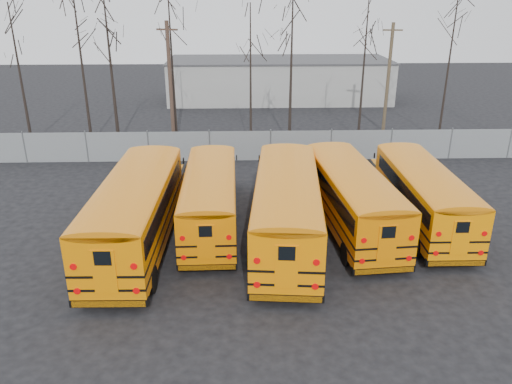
{
  "coord_description": "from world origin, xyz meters",
  "views": [
    {
      "loc": [
        -1.92,
        -19.55,
        10.41
      ],
      "look_at": [
        -1.25,
        2.35,
        1.6
      ],
      "focal_mm": 35.0,
      "sensor_mm": 36.0,
      "label": 1
    }
  ],
  "objects_px": {
    "bus_c": "(287,202)",
    "bus_e": "(422,190)",
    "bus_b": "(210,194)",
    "bus_d": "(351,192)",
    "bus_a": "(137,205)",
    "utility_pole_left": "(170,84)",
    "utility_pole_right": "(388,77)"
  },
  "relations": [
    {
      "from": "bus_a",
      "to": "bus_e",
      "type": "relative_size",
      "value": 1.13
    },
    {
      "from": "bus_b",
      "to": "bus_d",
      "type": "bearing_deg",
      "value": -3.31
    },
    {
      "from": "utility_pole_left",
      "to": "utility_pole_right",
      "type": "xyz_separation_m",
      "value": [
        16.34,
        3.59,
        -0.17
      ]
    },
    {
      "from": "utility_pole_left",
      "to": "bus_e",
      "type": "bearing_deg",
      "value": -26.83
    },
    {
      "from": "bus_d",
      "to": "bus_c",
      "type": "bearing_deg",
      "value": -160.34
    },
    {
      "from": "utility_pole_left",
      "to": "bus_d",
      "type": "bearing_deg",
      "value": -35.89
    },
    {
      "from": "bus_d",
      "to": "bus_e",
      "type": "bearing_deg",
      "value": 0.56
    },
    {
      "from": "bus_a",
      "to": "utility_pole_right",
      "type": "xyz_separation_m",
      "value": [
        15.95,
        19.05,
        2.35
      ]
    },
    {
      "from": "bus_c",
      "to": "bus_e",
      "type": "bearing_deg",
      "value": 19.94
    },
    {
      "from": "bus_c",
      "to": "bus_e",
      "type": "distance_m",
      "value": 6.8
    },
    {
      "from": "bus_e",
      "to": "utility_pole_left",
      "type": "height_order",
      "value": "utility_pole_left"
    },
    {
      "from": "bus_e",
      "to": "bus_b",
      "type": "bearing_deg",
      "value": -179.2
    },
    {
      "from": "bus_a",
      "to": "utility_pole_right",
      "type": "height_order",
      "value": "utility_pole_right"
    },
    {
      "from": "utility_pole_right",
      "to": "bus_d",
      "type": "bearing_deg",
      "value": -102.43
    },
    {
      "from": "bus_a",
      "to": "bus_d",
      "type": "xyz_separation_m",
      "value": [
        9.56,
        1.54,
        -0.14
      ]
    },
    {
      "from": "bus_c",
      "to": "utility_pole_left",
      "type": "height_order",
      "value": "utility_pole_left"
    },
    {
      "from": "bus_b",
      "to": "bus_a",
      "type": "bearing_deg",
      "value": -150.07
    },
    {
      "from": "bus_c",
      "to": "bus_e",
      "type": "height_order",
      "value": "bus_c"
    },
    {
      "from": "bus_b",
      "to": "utility_pole_left",
      "type": "height_order",
      "value": "utility_pole_left"
    },
    {
      "from": "bus_e",
      "to": "utility_pole_left",
      "type": "bearing_deg",
      "value": 135.1
    },
    {
      "from": "bus_d",
      "to": "utility_pole_left",
      "type": "xyz_separation_m",
      "value": [
        -9.94,
        13.92,
        2.67
      ]
    },
    {
      "from": "bus_d",
      "to": "utility_pole_right",
      "type": "xyz_separation_m",
      "value": [
        6.39,
        17.51,
        2.5
      ]
    },
    {
      "from": "bus_a",
      "to": "bus_e",
      "type": "xyz_separation_m",
      "value": [
        13.02,
        1.87,
        -0.21
      ]
    },
    {
      "from": "bus_e",
      "to": "bus_c",
      "type": "bearing_deg",
      "value": -164.66
    },
    {
      "from": "bus_d",
      "to": "utility_pole_right",
      "type": "bearing_deg",
      "value": 65.12
    },
    {
      "from": "bus_e",
      "to": "bus_a",
      "type": "bearing_deg",
      "value": -171.33
    },
    {
      "from": "bus_b",
      "to": "bus_d",
      "type": "xyz_separation_m",
      "value": [
        6.52,
        -0.27,
        0.08
      ]
    },
    {
      "from": "bus_b",
      "to": "bus_e",
      "type": "xyz_separation_m",
      "value": [
        9.98,
        0.05,
        0.02
      ]
    },
    {
      "from": "bus_a",
      "to": "bus_e",
      "type": "height_order",
      "value": "bus_a"
    },
    {
      "from": "bus_a",
      "to": "utility_pole_left",
      "type": "height_order",
      "value": "utility_pole_left"
    },
    {
      "from": "bus_b",
      "to": "utility_pole_right",
      "type": "bearing_deg",
      "value": 52.25
    },
    {
      "from": "bus_e",
      "to": "utility_pole_right",
      "type": "relative_size",
      "value": 1.25
    }
  ]
}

